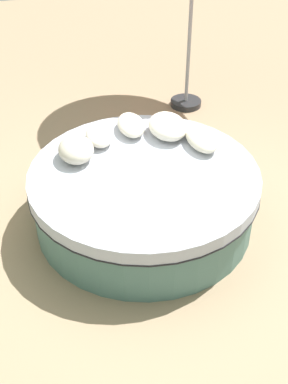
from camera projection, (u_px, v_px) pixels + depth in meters
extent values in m
plane|color=#9E8466|center=(144.00, 220.00, 5.23)|extent=(16.00, 16.00, 0.00)
cylinder|color=#4C726B|center=(144.00, 202.00, 5.09)|extent=(2.19, 2.19, 0.48)
cylinder|color=black|center=(144.00, 183.00, 4.94)|extent=(2.27, 2.27, 0.02)
cylinder|color=#B2B7C6|center=(144.00, 177.00, 4.90)|extent=(2.26, 2.26, 0.14)
ellipsoid|color=beige|center=(201.00, 138.00, 5.20)|extent=(0.56, 0.31, 0.16)
ellipsoid|color=silver|center=(168.00, 126.00, 5.34)|extent=(0.54, 0.40, 0.21)
ellipsoid|color=silver|center=(131.00, 125.00, 5.40)|extent=(0.49, 0.29, 0.16)
ellipsoid|color=silver|center=(99.00, 136.00, 5.24)|extent=(0.42, 0.28, 0.16)
ellipsoid|color=beige|center=(76.00, 149.00, 4.97)|extent=(0.45, 0.35, 0.22)
cylinder|color=#262628|center=(186.00, 103.00, 7.23)|extent=(0.44, 0.44, 0.08)
cylinder|color=#99999E|center=(190.00, 21.00, 6.51)|extent=(0.05, 0.05, 2.43)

